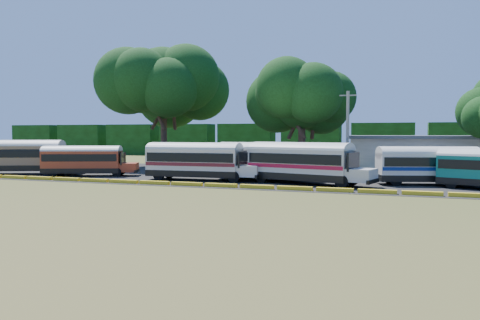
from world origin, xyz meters
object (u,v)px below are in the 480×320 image
(bus_beige, at_px, (22,155))
(tree_west, at_px, (163,83))
(bus_white_red, at_px, (302,160))
(bus_red, at_px, (85,159))
(bus_cream_west, at_px, (197,159))

(bus_beige, xyz_separation_m, tree_west, (8.69, 14.99, 8.60))
(bus_white_red, bearing_deg, bus_red, -165.88)
(bus_cream_west, distance_m, tree_west, 20.59)
(bus_red, bearing_deg, bus_cream_west, -22.17)
(bus_white_red, relative_size, tree_west, 0.73)
(bus_white_red, bearing_deg, bus_cream_west, -165.41)
(bus_beige, bearing_deg, bus_cream_west, -21.90)
(tree_west, bearing_deg, bus_beige, -120.10)
(bus_red, distance_m, bus_white_red, 22.13)
(bus_beige, height_order, bus_white_red, bus_beige)
(bus_beige, relative_size, tree_west, 0.73)
(bus_red, xyz_separation_m, bus_white_red, (22.13, -0.10, 0.25))
(bus_beige, height_order, bus_cream_west, bus_beige)
(bus_beige, xyz_separation_m, bus_red, (7.69, 0.31, -0.31))
(bus_beige, xyz_separation_m, bus_cream_west, (20.06, 0.18, -0.10))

